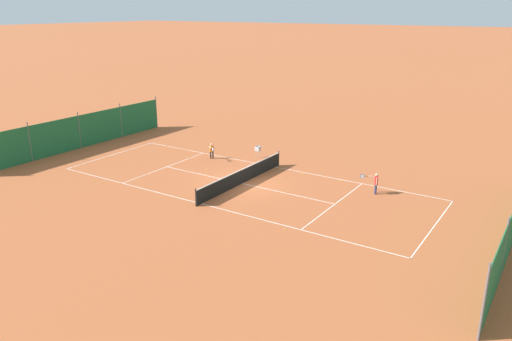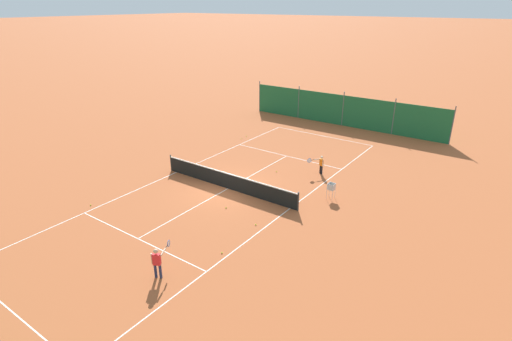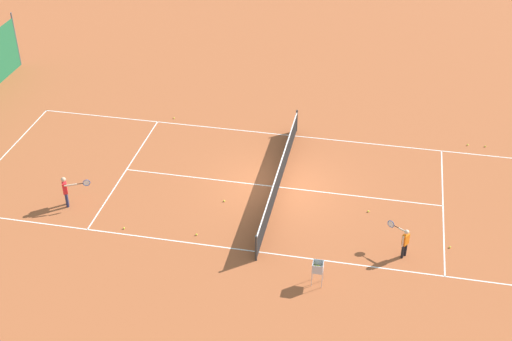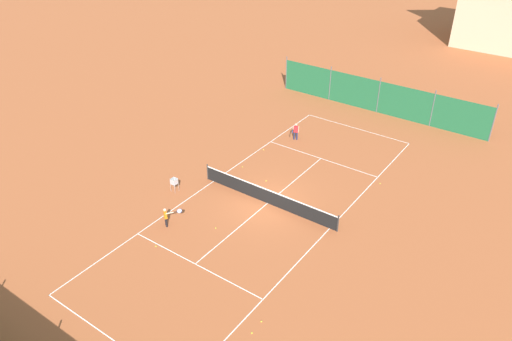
# 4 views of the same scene
# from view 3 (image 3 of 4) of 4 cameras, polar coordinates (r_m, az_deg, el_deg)

# --- Properties ---
(ground_plane) EXTENTS (600.00, 600.00, 0.00)m
(ground_plane) POSITION_cam_3_polar(r_m,az_deg,el_deg) (28.40, 1.84, -1.33)
(ground_plane) COLOR #A8542D
(court_line_markings) EXTENTS (8.25, 23.85, 0.01)m
(court_line_markings) POSITION_cam_3_polar(r_m,az_deg,el_deg) (28.40, 1.84, -1.33)
(court_line_markings) COLOR white
(court_line_markings) RESTS_ON ground
(tennis_net) EXTENTS (9.18, 0.08, 1.06)m
(tennis_net) POSITION_cam_3_polar(r_m,az_deg,el_deg) (28.12, 1.85, -0.50)
(tennis_net) COLOR #2D2D2D
(tennis_net) RESTS_ON ground
(player_near_baseline) EXTENTS (0.81, 0.80, 1.16)m
(player_near_baseline) POSITION_cam_3_polar(r_m,az_deg,el_deg) (25.12, 11.78, -5.49)
(player_near_baseline) COLOR black
(player_near_baseline) RESTS_ON ground
(player_near_service) EXTENTS (0.47, 1.09, 1.29)m
(player_near_service) POSITION_cam_3_polar(r_m,az_deg,el_deg) (27.89, -14.94, -1.46)
(player_near_service) COLOR #23284C
(player_near_service) RESTS_ON ground
(tennis_ball_far_corner) EXTENTS (0.07, 0.07, 0.07)m
(tennis_ball_far_corner) POSITION_cam_3_polar(r_m,az_deg,el_deg) (27.34, 8.97, -3.24)
(tennis_ball_far_corner) COLOR #CCE033
(tennis_ball_far_corner) RESTS_ON ground
(tennis_ball_by_net_left) EXTENTS (0.07, 0.07, 0.07)m
(tennis_ball_by_net_left) POSITION_cam_3_polar(r_m,az_deg,el_deg) (27.58, -2.56, -2.45)
(tennis_ball_by_net_left) COLOR #CCE033
(tennis_ball_by_net_left) RESTS_ON ground
(tennis_ball_alley_left) EXTENTS (0.07, 0.07, 0.07)m
(tennis_ball_alley_left) POSITION_cam_3_polar(r_m,az_deg,el_deg) (26.63, -10.52, -4.56)
(tennis_ball_alley_left) COLOR #CCE033
(tennis_ball_alley_left) RESTS_ON ground
(tennis_ball_by_net_right) EXTENTS (0.07, 0.07, 0.07)m
(tennis_ball_by_net_right) POSITION_cam_3_polar(r_m,az_deg,el_deg) (26.25, 15.25, -5.94)
(tennis_ball_by_net_right) COLOR #CCE033
(tennis_ball_by_net_right) RESTS_ON ground
(tennis_ball_service_box) EXTENTS (0.07, 0.07, 0.07)m
(tennis_ball_service_box) POSITION_cam_3_polar(r_m,az_deg,el_deg) (25.98, -4.78, -5.13)
(tennis_ball_service_box) COLOR #CCE033
(tennis_ball_service_box) RESTS_ON ground
(tennis_ball_alley_right) EXTENTS (0.07, 0.07, 0.07)m
(tennis_ball_alley_right) POSITION_cam_3_polar(r_m,az_deg,el_deg) (32.51, 17.86, 1.85)
(tennis_ball_alley_right) COLOR #CCE033
(tennis_ball_alley_right) RESTS_ON ground
(tennis_ball_mid_court) EXTENTS (0.07, 0.07, 0.07)m
(tennis_ball_mid_court) POSITION_cam_3_polar(r_m,az_deg,el_deg) (32.39, 16.58, 1.98)
(tennis_ball_mid_court) COLOR #CCE033
(tennis_ball_mid_court) RESTS_ON ground
(tennis_ball_near_corner) EXTENTS (0.07, 0.07, 0.07)m
(tennis_ball_near_corner) POSITION_cam_3_polar(r_m,az_deg,el_deg) (33.35, -6.58, 4.19)
(tennis_ball_near_corner) COLOR #CCE033
(tennis_ball_near_corner) RESTS_ON ground
(ball_hopper) EXTENTS (0.36, 0.36, 0.89)m
(ball_hopper) POSITION_cam_3_polar(r_m,az_deg,el_deg) (23.61, 4.95, -7.79)
(ball_hopper) COLOR #B7B7BC
(ball_hopper) RESTS_ON ground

